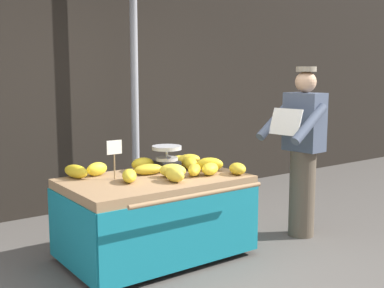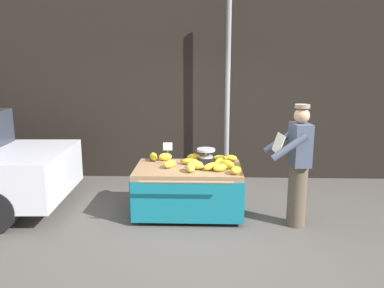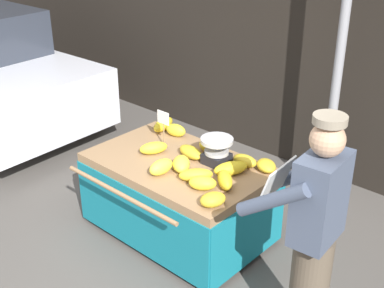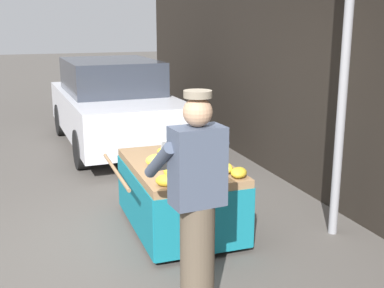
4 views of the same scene
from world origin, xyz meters
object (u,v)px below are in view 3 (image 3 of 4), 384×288
vendor_person (313,237)px  banana_bunch_6 (181,164)px  banana_bunch_5 (203,183)px  banana_bunch_8 (245,161)px  banana_bunch_11 (213,200)px  banana_bunch_12 (176,130)px  street_pole (343,35)px  banana_cart (178,183)px  banana_bunch_0 (196,175)px  banana_bunch_4 (225,180)px  banana_bunch_7 (266,166)px  weighing_scale (217,151)px  banana_bunch_9 (163,124)px  price_sign (163,121)px  banana_bunch_1 (231,168)px  banana_bunch_10 (154,148)px  banana_bunch_13 (161,167)px  banana_bunch_3 (210,145)px  banana_bunch_2 (191,152)px

vendor_person → banana_bunch_6: bearing=169.3°
banana_bunch_5 → banana_bunch_8: size_ratio=0.99×
banana_bunch_5 → banana_bunch_11: (0.21, -0.13, -0.00)m
banana_bunch_12 → vendor_person: bearing=-20.9°
vendor_person → banana_bunch_12: bearing=159.1°
banana_bunch_6 → vendor_person: size_ratio=0.14×
street_pole → banana_bunch_8: bearing=-98.3°
banana_cart → banana_bunch_0: (0.33, -0.14, 0.26)m
banana_cart → banana_bunch_6: bearing=-35.3°
banana_bunch_4 → banana_bunch_7: (0.09, 0.44, -0.02)m
weighing_scale → banana_bunch_12: (-0.64, 0.16, -0.06)m
banana_bunch_0 → banana_bunch_9: bearing=149.6°
price_sign → banana_bunch_8: price_sign is taller
weighing_scale → banana_cart: bearing=-141.8°
weighing_scale → banana_bunch_0: weighing_scale is taller
banana_bunch_7 → banana_bunch_8: bearing=-161.5°
banana_bunch_9 → banana_bunch_12: bearing=-5.9°
banana_bunch_1 → banana_bunch_9: size_ratio=1.00×
weighing_scale → banana_bunch_9: 0.85m
banana_bunch_10 → vendor_person: (1.79, -0.33, 0.08)m
banana_bunch_9 → banana_bunch_6: bearing=-34.6°
banana_bunch_11 → banana_bunch_13: banana_bunch_13 is taller
banana_bunch_6 → banana_bunch_3: bearing=96.9°
banana_bunch_1 → banana_bunch_6: 0.41m
weighing_scale → banana_bunch_3: 0.23m
weighing_scale → banana_bunch_0: bearing=-78.5°
banana_bunch_10 → banana_bunch_11: (0.95, -0.30, -0.00)m
weighing_scale → banana_bunch_13: (-0.22, -0.45, -0.05)m
banana_bunch_0 → vendor_person: size_ratio=0.16×
banana_bunch_3 → banana_bunch_12: same height
banana_bunch_12 → banana_bunch_5: bearing=-34.3°
street_pole → banana_bunch_12: size_ratio=16.27×
banana_bunch_6 → banana_bunch_10: (-0.40, 0.06, -0.01)m
banana_cart → banana_bunch_6: size_ratio=6.68×
banana_bunch_3 → banana_cart: bearing=-102.8°
price_sign → banana_bunch_4: 0.93m
banana_bunch_9 → price_sign: bearing=-44.1°
banana_bunch_0 → banana_bunch_12: banana_bunch_12 is taller
banana_bunch_4 → banana_bunch_12: 1.04m
banana_bunch_4 → banana_bunch_13: bearing=-160.4°
banana_bunch_3 → banana_bunch_9: 0.65m
banana_bunch_13 → banana_bunch_9: bearing=134.0°
banana_cart → vendor_person: vendor_person is taller
banana_bunch_4 → street_pole: bearing=87.1°
banana_bunch_4 → banana_bunch_5: (-0.11, -0.14, -0.01)m
banana_bunch_10 → banana_bunch_5: bearing=-13.3°
banana_bunch_2 → banana_bunch_9: size_ratio=0.92×
price_sign → vendor_person: vendor_person is taller
banana_bunch_9 → vendor_person: 2.22m
street_pole → banana_bunch_7: street_pole is taller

